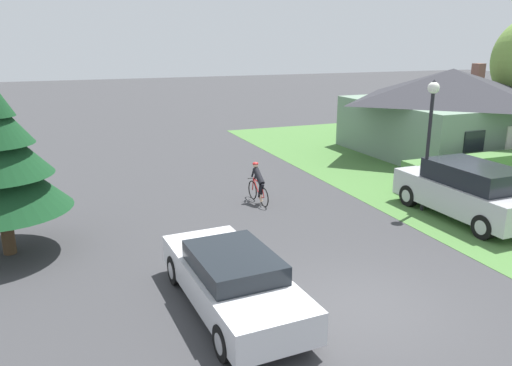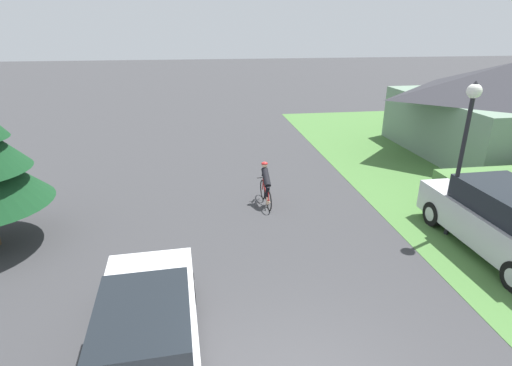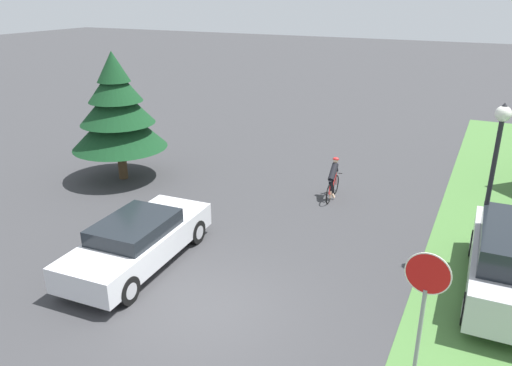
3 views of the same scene
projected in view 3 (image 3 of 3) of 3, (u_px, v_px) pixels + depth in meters
ground_plane at (205, 310)px, 11.46m from camera, size 140.00×140.00×0.00m
sedan_left_lane at (138, 241)px, 13.14m from camera, size 2.04×4.87×1.34m
cyclist at (333, 180)px, 17.37m from camera, size 0.44×1.68×1.46m
stop_sign at (424, 302)px, 8.06m from camera, size 0.73×0.08×3.04m
street_lamp at (496, 154)px, 12.09m from camera, size 0.38×0.38×4.41m
conifer_tall_near at (117, 112)px, 18.54m from camera, size 3.55×3.55×4.85m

